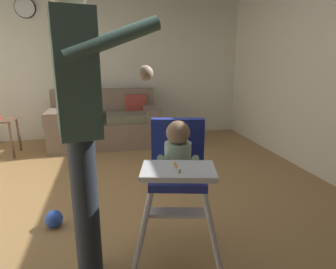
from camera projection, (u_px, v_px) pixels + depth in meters
The scene contains 8 objects.
ground at pixel (115, 217), 2.58m from camera, with size 6.29×7.04×0.10m, color #A27846.
wall_far at pixel (106, 59), 4.83m from camera, with size 5.49×0.06×2.66m, color silver.
couch at pixel (105, 124), 4.58m from camera, with size 1.66×0.86×0.86m.
high_chair at pixel (178, 164), 1.85m from camera, with size 0.72×0.82×0.97m.
adult_standing at pixel (80, 123), 1.55m from camera, with size 0.57×0.50×1.75m.
toy_ball at pixel (54, 219), 2.32m from camera, with size 0.14×0.14×0.14m, color #284CB7.
side_table at pixel (1, 129), 4.01m from camera, with size 0.40×0.40×0.52m.
wall_clock at pixel (25, 8), 4.36m from camera, with size 0.31×0.04×0.31m.
Camera 1 is at (-0.02, -2.36, 1.33)m, focal length 30.54 mm.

